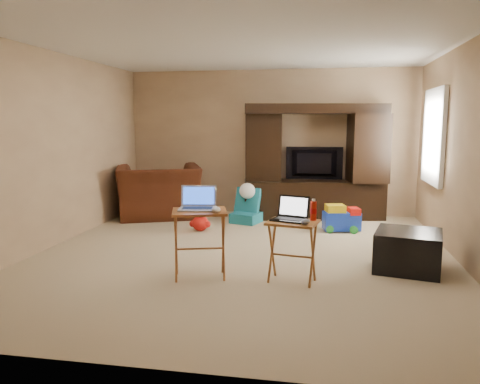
% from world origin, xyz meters
% --- Properties ---
extents(floor, '(5.50, 5.50, 0.00)m').
position_xyz_m(floor, '(0.00, 0.00, 0.00)').
color(floor, '#C7B689').
rests_on(floor, ground).
extents(ceiling, '(5.50, 5.50, 0.00)m').
position_xyz_m(ceiling, '(0.00, 0.00, 2.50)').
color(ceiling, silver).
rests_on(ceiling, ground).
extents(wall_back, '(5.00, 0.00, 5.00)m').
position_xyz_m(wall_back, '(0.00, 2.75, 1.25)').
color(wall_back, tan).
rests_on(wall_back, ground).
extents(wall_front, '(5.00, 0.00, 5.00)m').
position_xyz_m(wall_front, '(0.00, -2.75, 1.25)').
color(wall_front, tan).
rests_on(wall_front, ground).
extents(wall_left, '(0.00, 5.50, 5.50)m').
position_xyz_m(wall_left, '(-2.50, 0.00, 1.25)').
color(wall_left, tan).
rests_on(wall_left, ground).
extents(wall_right, '(0.00, 5.50, 5.50)m').
position_xyz_m(wall_right, '(2.50, 0.00, 1.25)').
color(wall_right, tan).
rests_on(wall_right, ground).
extents(window_pane, '(0.00, 1.20, 1.20)m').
position_xyz_m(window_pane, '(2.48, 1.55, 1.40)').
color(window_pane, white).
rests_on(window_pane, ground).
extents(window_frame, '(0.06, 1.14, 1.34)m').
position_xyz_m(window_frame, '(2.46, 1.55, 1.40)').
color(window_frame, white).
rests_on(window_frame, ground).
extents(entertainment_center, '(2.38, 0.96, 1.90)m').
position_xyz_m(entertainment_center, '(0.79, 2.43, 0.95)').
color(entertainment_center, black).
rests_on(entertainment_center, floor).
extents(television, '(0.97, 0.15, 0.55)m').
position_xyz_m(television, '(0.79, 2.55, 0.91)').
color(television, black).
rests_on(television, entertainment_center).
extents(recliner, '(1.70, 1.60, 0.88)m').
position_xyz_m(recliner, '(-1.79, 2.01, 0.44)').
color(recliner, '#4A210F').
rests_on(recliner, floor).
extents(child_rocker, '(0.54, 0.58, 0.56)m').
position_xyz_m(child_rocker, '(-0.26, 1.82, 0.28)').
color(child_rocker, '#166B7C').
rests_on(child_rocker, floor).
extents(plush_toy, '(0.33, 0.28, 0.37)m').
position_xyz_m(plush_toy, '(-0.83, 1.12, 0.18)').
color(plush_toy, red).
rests_on(plush_toy, floor).
extents(push_toy, '(0.61, 0.49, 0.40)m').
position_xyz_m(push_toy, '(1.23, 1.49, 0.20)').
color(push_toy, blue).
rests_on(push_toy, floor).
extents(ottoman, '(0.80, 0.80, 0.43)m').
position_xyz_m(ottoman, '(1.87, -0.28, 0.22)').
color(ottoman, black).
rests_on(ottoman, floor).
extents(tray_table_left, '(0.64, 0.57, 0.71)m').
position_xyz_m(tray_table_left, '(-0.29, -0.92, 0.35)').
color(tray_table_left, '#9A4925').
rests_on(tray_table_left, floor).
extents(tray_table_right, '(0.55, 0.47, 0.62)m').
position_xyz_m(tray_table_right, '(0.65, -0.89, 0.31)').
color(tray_table_right, '#9E5A26').
rests_on(tray_table_right, floor).
extents(laptop_left, '(0.41, 0.35, 0.24)m').
position_xyz_m(laptop_left, '(-0.32, -0.89, 0.83)').
color(laptop_left, '#A5A5AA').
rests_on(laptop_left, tray_table_left).
extents(laptop_right, '(0.39, 0.35, 0.24)m').
position_xyz_m(laptop_right, '(0.61, -0.87, 0.74)').
color(laptop_right, black).
rests_on(laptop_right, tray_table_right).
extents(mouse_left, '(0.13, 0.16, 0.06)m').
position_xyz_m(mouse_left, '(-0.10, -0.99, 0.74)').
color(mouse_left, silver).
rests_on(mouse_left, tray_table_left).
extents(mouse_right, '(0.11, 0.14, 0.05)m').
position_xyz_m(mouse_right, '(0.78, -1.01, 0.65)').
color(mouse_right, '#38393C').
rests_on(mouse_right, tray_table_right).
extents(water_bottle, '(0.06, 0.06, 0.19)m').
position_xyz_m(water_bottle, '(0.85, -0.81, 0.72)').
color(water_bottle, red).
rests_on(water_bottle, tray_table_right).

